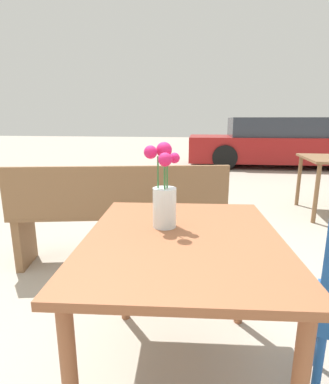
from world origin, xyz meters
TOP-DOWN VIEW (x-y plane):
  - ground_plane at (0.00, 0.00)m, footprint 40.00×40.00m
  - table_front at (0.00, 0.00)m, footprint 0.88×1.04m
  - flower_vase at (-0.09, 0.10)m, footprint 0.15×0.17m
  - bench_near at (-0.59, 1.06)m, footprint 1.74×0.69m
  - parked_car at (1.92, 7.00)m, footprint 4.62×1.80m

SIDE VIEW (x-z plane):
  - ground_plane at x=0.00m, z-range 0.00..0.00m
  - bench_near at x=-0.59m, z-range 0.04..0.89m
  - parked_car at x=1.92m, z-range -0.03..1.22m
  - table_front at x=0.00m, z-range 0.26..0.98m
  - flower_vase at x=-0.09m, z-range 0.67..1.04m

